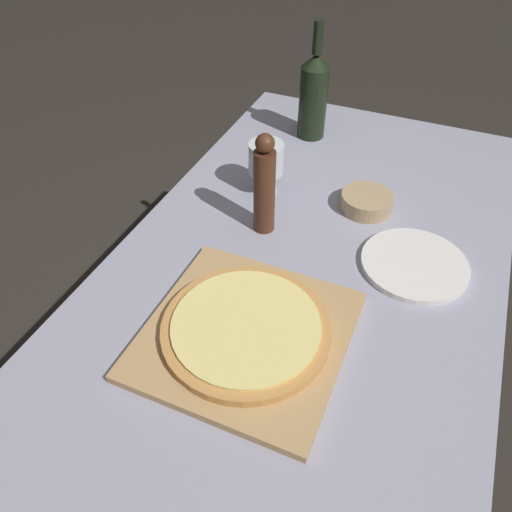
{
  "coord_description": "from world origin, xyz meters",
  "views": [
    {
      "loc": [
        0.21,
        -0.7,
        1.51
      ],
      "look_at": [
        -0.09,
        -0.01,
        0.81
      ],
      "focal_mm": 35.0,
      "sensor_mm": 36.0,
      "label": 1
    }
  ],
  "objects_px": {
    "wine_bottle": "(313,95)",
    "wine_glass": "(266,159)",
    "pizza": "(246,328)",
    "pepper_mill": "(264,186)",
    "small_bowl": "(367,202)"
  },
  "relations": [
    {
      "from": "pizza",
      "to": "small_bowl",
      "type": "xyz_separation_m",
      "value": [
        0.11,
        0.49,
        -0.01
      ]
    },
    {
      "from": "pizza",
      "to": "pepper_mill",
      "type": "bearing_deg",
      "value": 106.84
    },
    {
      "from": "pizza",
      "to": "wine_bottle",
      "type": "relative_size",
      "value": 0.96
    },
    {
      "from": "wine_bottle",
      "to": "pepper_mill",
      "type": "height_order",
      "value": "wine_bottle"
    },
    {
      "from": "pepper_mill",
      "to": "pizza",
      "type": "bearing_deg",
      "value": -73.16
    },
    {
      "from": "wine_bottle",
      "to": "small_bowl",
      "type": "relative_size",
      "value": 2.61
    },
    {
      "from": "pizza",
      "to": "pepper_mill",
      "type": "xyz_separation_m",
      "value": [
        -0.1,
        0.32,
        0.09
      ]
    },
    {
      "from": "wine_bottle",
      "to": "wine_glass",
      "type": "bearing_deg",
      "value": -92.36
    },
    {
      "from": "wine_glass",
      "to": "pepper_mill",
      "type": "bearing_deg",
      "value": -69.09
    },
    {
      "from": "pepper_mill",
      "to": "small_bowl",
      "type": "xyz_separation_m",
      "value": [
        0.2,
        0.17,
        -0.1
      ]
    },
    {
      "from": "wine_glass",
      "to": "small_bowl",
      "type": "distance_m",
      "value": 0.27
    },
    {
      "from": "pepper_mill",
      "to": "wine_glass",
      "type": "distance_m",
      "value": 0.15
    },
    {
      "from": "wine_bottle",
      "to": "wine_glass",
      "type": "height_order",
      "value": "wine_bottle"
    },
    {
      "from": "wine_bottle",
      "to": "small_bowl",
      "type": "height_order",
      "value": "wine_bottle"
    },
    {
      "from": "pizza",
      "to": "wine_bottle",
      "type": "xyz_separation_m",
      "value": [
        -0.14,
        0.78,
        0.1
      ]
    }
  ]
}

